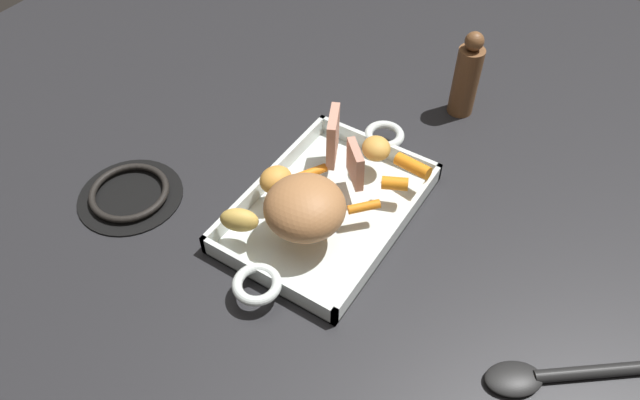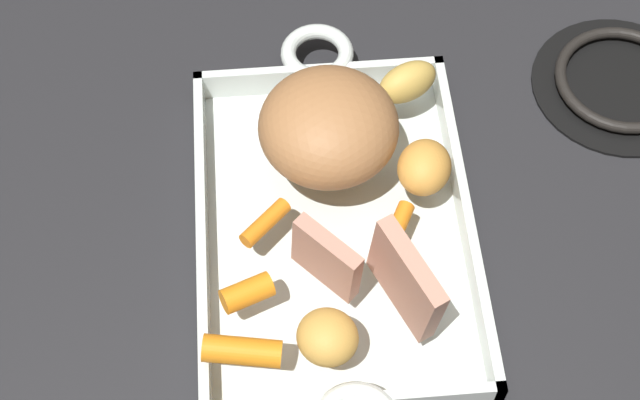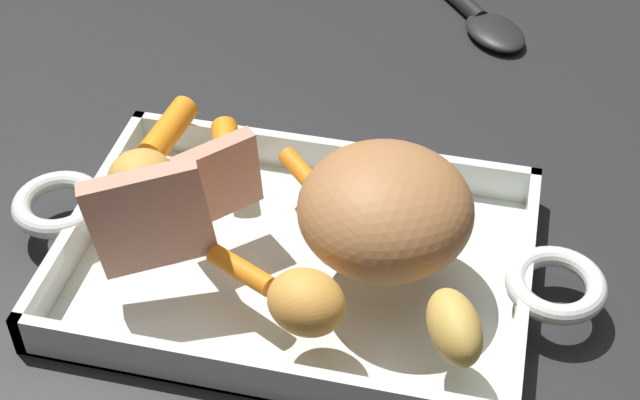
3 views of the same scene
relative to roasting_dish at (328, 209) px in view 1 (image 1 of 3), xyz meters
The scene contains 15 objects.
ground_plane 0.01m from the roasting_dish, ahead, with size 1.93×1.93×0.00m, color #232326.
roasting_dish is the anchor object (origin of this frame).
pork_roast 0.09m from the roasting_dish, behind, with size 0.12×0.12×0.08m, color #A76F42.
roast_slice_thick 0.08m from the roasting_dish, 11.66° to the right, with size 0.01×0.06×0.06m, color tan.
roast_slice_outer 0.12m from the roasting_dish, 27.62° to the left, with size 0.01×0.08×0.08m, color tan.
baby_carrot_center_right 0.07m from the roasting_dish, 81.33° to the right, with size 0.01×0.01×0.05m, color orange.
baby_carrot_long 0.06m from the roasting_dish, 61.54° to the left, with size 0.01×0.01×0.05m, color orange.
baby_carrot_center_left 0.11m from the roasting_dish, 45.82° to the right, with size 0.02×0.02×0.04m, color orange.
baby_carrot_southwest 0.16m from the roasting_dish, 33.60° to the right, with size 0.02×0.02×0.06m, color orange.
potato_near_roast 0.13m from the roasting_dish, ahead, with size 0.05×0.05×0.04m, color gold.
potato_whole 0.15m from the roasting_dish, 147.68° to the left, with size 0.06×0.03×0.04m, color gold.
potato_golden_large 0.10m from the roasting_dish, 108.71° to the left, with size 0.05×0.05×0.04m, color gold.
stove_burner_rear 0.33m from the roasting_dish, 116.24° to the left, with size 0.17×0.17×0.02m.
serving_spoon 0.41m from the roasting_dish, 100.87° to the right, with size 0.18×0.22×0.02m.
pepper_mill 0.37m from the roasting_dish, 11.49° to the right, with size 0.05×0.05×0.17m.
Camera 1 is at (-0.54, -0.33, 0.73)m, focal length 33.54 mm.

